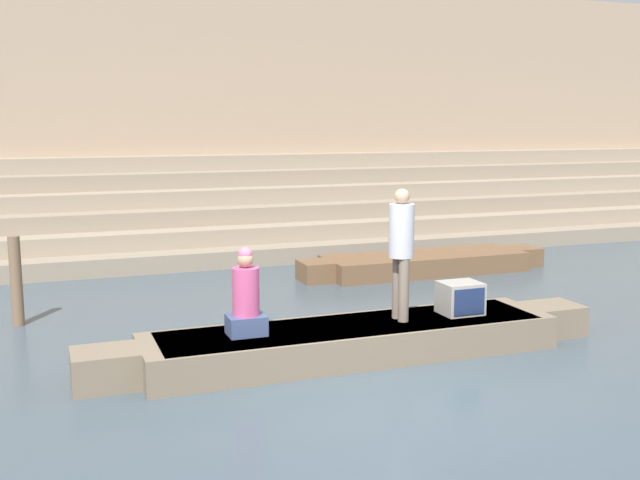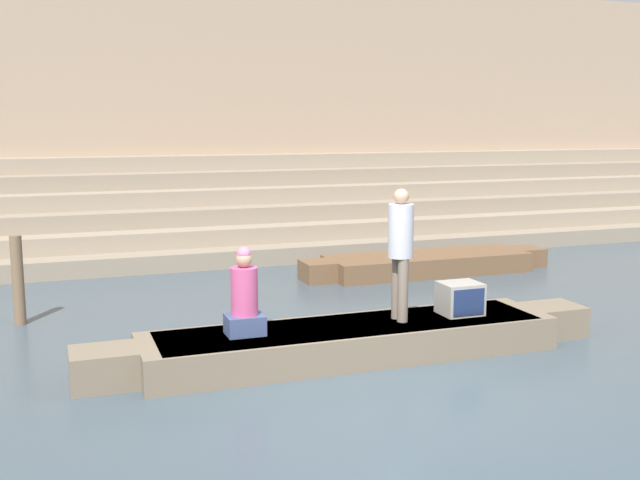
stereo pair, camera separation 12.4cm
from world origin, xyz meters
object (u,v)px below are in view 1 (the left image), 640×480
object	(u,v)px
person_standing	(401,245)
mooring_post	(16,281)
rowboat_main	(353,340)
moored_boat_shore	(424,262)
tv_set	(460,298)
person_rowing	(246,300)

from	to	relation	value
person_standing	mooring_post	xyz separation A→B (m)	(-4.65, 3.05, -0.74)
rowboat_main	moored_boat_shore	distance (m)	5.57
tv_set	rowboat_main	bearing A→B (deg)	177.72
rowboat_main	tv_set	distance (m)	1.60
rowboat_main	moored_boat_shore	xyz separation A→B (m)	(3.40, 4.41, -0.02)
person_rowing	moored_boat_shore	xyz separation A→B (m)	(4.77, 4.36, -0.65)
rowboat_main	person_standing	xyz separation A→B (m)	(0.66, 0.02, 1.17)
rowboat_main	moored_boat_shore	world-z (taller)	rowboat_main
person_standing	moored_boat_shore	size ratio (longest dim) A/B	0.33
mooring_post	moored_boat_shore	bearing A→B (deg)	10.31
person_rowing	tv_set	bearing A→B (deg)	-8.75
person_standing	mooring_post	bearing A→B (deg)	134.81
person_rowing	moored_boat_shore	size ratio (longest dim) A/B	0.21
person_standing	moored_boat_shore	bearing A→B (deg)	46.18
person_rowing	mooring_post	xyz separation A→B (m)	(-2.62, 3.02, -0.19)
rowboat_main	tv_set	world-z (taller)	tv_set
person_standing	person_rowing	xyz separation A→B (m)	(-2.03, 0.03, -0.55)
tv_set	moored_boat_shore	size ratio (longest dim) A/B	0.10
tv_set	moored_boat_shore	bearing A→B (deg)	64.30
moored_boat_shore	rowboat_main	bearing A→B (deg)	-130.08
person_rowing	mooring_post	distance (m)	4.01
rowboat_main	mooring_post	bearing A→B (deg)	144.59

